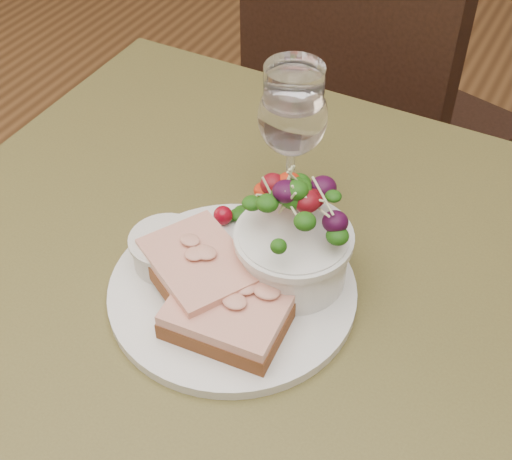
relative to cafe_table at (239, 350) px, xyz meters
The scene contains 9 objects.
cafe_table is the anchor object (origin of this frame).
chair_far 0.82m from the cafe_table, 95.93° to the left, with size 0.51×0.51×0.90m.
dinner_plate 0.11m from the cafe_table, 116.65° to the right, with size 0.26×0.26×0.01m, color white.
sandwich_front 0.14m from the cafe_table, 70.98° to the right, with size 0.12×0.09×0.03m.
sandwich_back 0.14m from the cafe_table, 150.27° to the right, with size 0.15×0.14×0.03m.
ramekin 0.16m from the cafe_table, behind, with size 0.07×0.07×0.04m.
salad_bowl 0.18m from the cafe_table, 40.21° to the left, with size 0.11×0.11×0.13m.
garnish 0.15m from the cafe_table, 121.46° to the left, with size 0.05×0.04×0.02m.
wine_glass 0.27m from the cafe_table, 94.15° to the left, with size 0.08×0.08×0.18m.
Camera 1 is at (0.25, -0.43, 1.32)m, focal length 50.00 mm.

